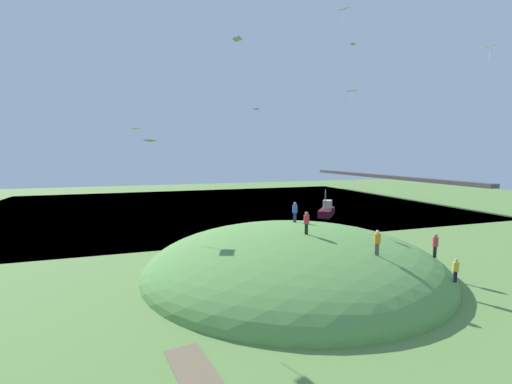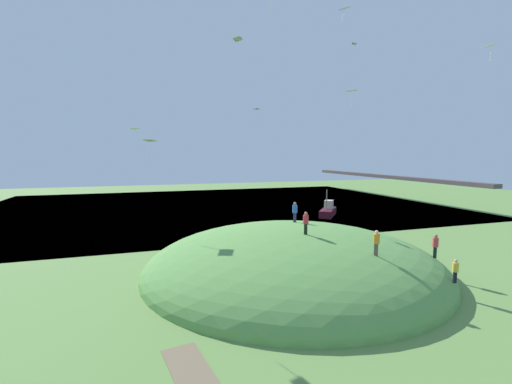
# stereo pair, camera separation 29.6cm
# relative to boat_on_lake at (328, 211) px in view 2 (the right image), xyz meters

# --- Properties ---
(ground_plane) EXTENTS (160.00, 160.00, 0.00)m
(ground_plane) POSITION_rel_boat_on_lake_xyz_m (14.90, -14.56, -0.76)
(ground_plane) COLOR #618942
(lake_water) EXTENTS (57.01, 80.00, 0.40)m
(lake_water) POSITION_rel_boat_on_lake_xyz_m (-16.46, -14.56, -0.96)
(lake_water) COLOR #486E97
(lake_water) RESTS_ON ground_plane
(grass_hill) EXTENTS (23.70, 24.06, 6.75)m
(grass_hill) POSITION_rel_boat_on_lake_xyz_m (21.18, -15.38, -0.76)
(grass_hill) COLOR #5C9246
(grass_hill) RESTS_ON ground_plane
(bridge_deck_far) EXTENTS (51.31, 1.80, 0.70)m
(bridge_deck_far) POSITION_rel_boat_on_lake_xyz_m (-16.46, 22.99, 3.91)
(bridge_deck_far) COLOR #4C4344
(boat_on_lake) EXTENTS (5.44, 4.87, 4.19)m
(boat_on_lake) POSITION_rel_boat_on_lake_xyz_m (0.00, 0.00, 0.00)
(boat_on_lake) COLOR #4A1220
(boat_on_lake) RESTS_ON lake_water
(person_walking_path) EXTENTS (0.58, 0.58, 1.72)m
(person_walking_path) POSITION_rel_boat_on_lake_xyz_m (23.16, -15.25, 3.65)
(person_walking_path) COLOR black
(person_walking_path) RESTS_ON grass_hill
(person_near_shore) EXTENTS (0.56, 0.56, 1.69)m
(person_near_shore) POSITION_rel_boat_on_lake_xyz_m (27.67, -12.33, 2.99)
(person_near_shore) COLOR brown
(person_near_shore) RESTS_ON grass_hill
(person_with_child) EXTENTS (0.59, 0.59, 1.84)m
(person_with_child) POSITION_rel_boat_on_lake_xyz_m (26.24, -5.88, 1.89)
(person_with_child) COLOR black
(person_with_child) RESTS_ON grass_hill
(person_watching_kites) EXTENTS (0.43, 0.43, 1.60)m
(person_watching_kites) POSITION_rel_boat_on_lake_xyz_m (29.57, -7.54, 1.17)
(person_watching_kites) COLOR black
(person_watching_kites) RESTS_ON grass_hill
(person_on_hilltop) EXTENTS (0.64, 0.64, 1.84)m
(person_on_hilltop) POSITION_rel_boat_on_lake_xyz_m (18.13, -13.87, 3.62)
(person_on_hilltop) COLOR #2B2A51
(person_on_hilltop) RESTS_ON grass_hill
(kite_0) EXTENTS (1.01, 0.88, 1.15)m
(kite_0) POSITION_rel_boat_on_lake_xyz_m (21.15, -11.15, 20.09)
(kite_0) COLOR silver
(kite_1) EXTENTS (0.93, 0.83, 1.12)m
(kite_1) POSITION_rel_boat_on_lake_xyz_m (9.17, -2.27, 21.73)
(kite_1) COLOR silver
(kite_2) EXTENTS (1.31, 1.20, 1.82)m
(kite_2) POSITION_rel_boat_on_lake_xyz_m (17.91, -8.18, 14.40)
(kite_2) COLOR white
(kite_3) EXTENTS (0.88, 0.83, 1.65)m
(kite_3) POSITION_rel_boat_on_lake_xyz_m (9.76, -14.71, 13.43)
(kite_3) COLOR white
(kite_4) EXTENTS (1.46, 1.34, 1.54)m
(kite_4) POSITION_rel_boat_on_lake_xyz_m (10.44, -17.04, 20.45)
(kite_4) COLOR #F5E5CF
(kite_5) EXTENTS (1.40, 1.43, 2.11)m
(kite_5) POSITION_rel_boat_on_lake_xyz_m (13.95, -26.12, 9.75)
(kite_5) COLOR silver
(kite_10) EXTENTS (1.00, 0.81, 1.26)m
(kite_10) POSITION_rel_boat_on_lake_xyz_m (20.03, -27.24, 10.36)
(kite_10) COLOR white
(kite_11) EXTENTS (0.87, 0.63, 1.24)m
(kite_11) POSITION_rel_boat_on_lake_xyz_m (26.42, -2.05, 16.56)
(kite_11) COLOR silver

